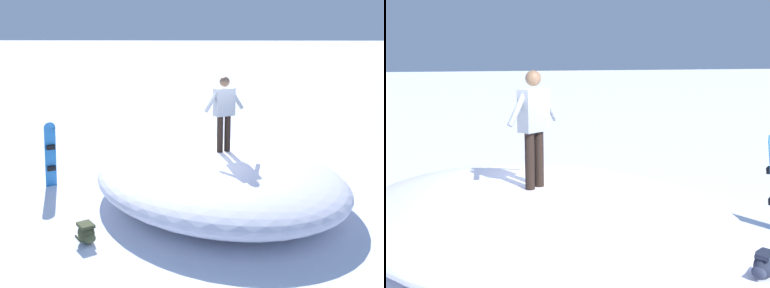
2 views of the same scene
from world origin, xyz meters
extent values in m
plane|color=white|center=(0.00, 0.00, 0.00)|extent=(240.00, 240.00, 0.00)
ellipsoid|color=white|center=(-0.55, 0.59, 0.52)|extent=(8.19, 7.64, 1.04)
cylinder|color=black|center=(-0.78, 0.65, 1.45)|extent=(0.14, 0.14, 0.83)
cylinder|color=black|center=(-0.88, 0.82, 1.45)|extent=(0.14, 0.14, 0.83)
cube|color=#8C939E|center=(-0.83, 0.73, 2.18)|extent=(0.43, 0.51, 0.62)
sphere|color=#936B4C|center=(-0.83, 0.73, 2.63)|extent=(0.23, 0.23, 0.23)
cylinder|color=#8C939E|center=(-0.66, 0.46, 2.24)|extent=(0.27, 0.38, 0.51)
cylinder|color=#8C939E|center=(-0.99, 1.01, 2.24)|extent=(0.27, 0.38, 0.51)
cube|color=#2672BF|center=(-1.22, -3.42, 0.75)|extent=(0.32, 0.34, 1.50)
cylinder|color=#2672BF|center=(-1.14, -3.36, 1.50)|extent=(0.20, 0.25, 0.27)
cube|color=yellow|center=(-1.21, -3.41, 1.02)|extent=(0.18, 0.21, 0.36)
cube|color=black|center=(-1.15, -3.37, 1.02)|extent=(0.18, 0.20, 0.12)
cube|color=black|center=(-1.21, -3.41, 0.48)|extent=(0.18, 0.20, 0.12)
ellipsoid|color=#383D23|center=(1.75, -1.85, 0.18)|extent=(0.48, 0.46, 0.36)
ellipsoid|color=#4B5131|center=(1.89, -1.75, 0.13)|extent=(0.22, 0.25, 0.17)
cube|color=#383D23|center=(1.75, -1.85, 0.34)|extent=(0.41, 0.39, 0.06)
cylinder|color=#383D23|center=(1.53, -1.91, 0.01)|extent=(0.24, 0.18, 0.04)
cylinder|color=#383D23|center=(1.63, -2.04, 0.01)|extent=(0.24, 0.18, 0.04)
ellipsoid|color=#1E2333|center=(-2.76, -1.88, 0.18)|extent=(0.40, 0.45, 0.36)
ellipsoid|color=#2B3144|center=(-2.83, -1.72, 0.13)|extent=(0.23, 0.18, 0.17)
cube|color=#1E2333|center=(-2.76, -1.88, 0.33)|extent=(0.33, 0.38, 0.06)
cylinder|color=#1E2333|center=(-2.75, -2.09, 0.01)|extent=(0.14, 0.25, 0.04)
cylinder|color=#1E2333|center=(-2.61, -2.03, 0.01)|extent=(0.14, 0.25, 0.04)
camera|label=1|loc=(9.48, 0.26, 3.83)|focal=43.50mm
camera|label=2|loc=(-7.56, 2.72, 2.89)|focal=45.68mm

